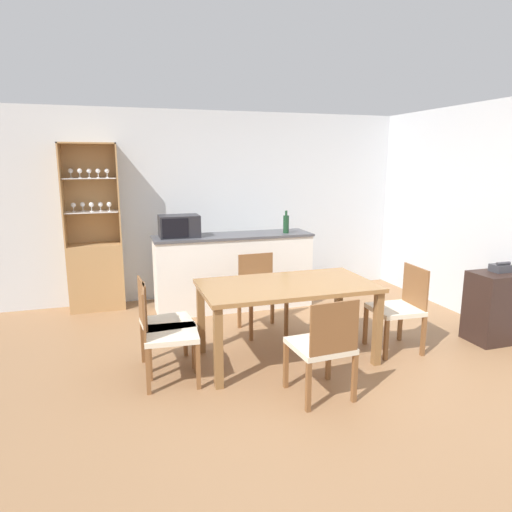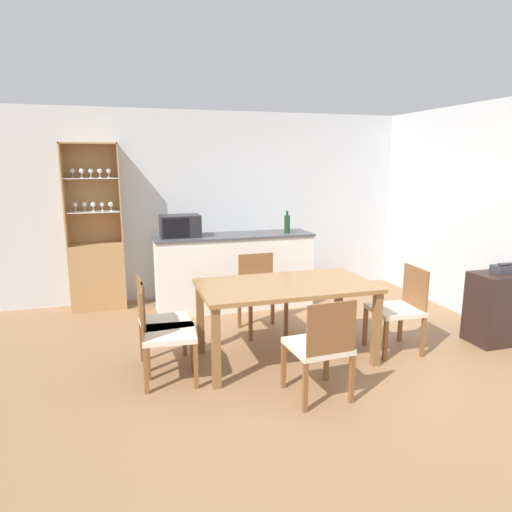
{
  "view_description": "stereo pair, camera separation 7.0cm",
  "coord_description": "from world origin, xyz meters",
  "px_view_note": "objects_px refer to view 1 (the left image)",
  "views": [
    {
      "loc": [
        -1.54,
        -3.63,
        1.88
      ],
      "look_at": [
        -0.05,
        1.09,
        0.85
      ],
      "focal_mm": 32.0,
      "sensor_mm": 36.0,
      "label": 1
    },
    {
      "loc": [
        -1.47,
        -3.65,
        1.88
      ],
      "look_at": [
        -0.05,
        1.09,
        0.85
      ],
      "focal_mm": 32.0,
      "sensor_mm": 36.0,
      "label": 2
    }
  ],
  "objects_px": {
    "dining_chair_head_far": "(261,293)",
    "dining_chair_side_left_near": "(166,333)",
    "display_cabinet": "(96,262)",
    "dining_table": "(287,293)",
    "microwave": "(179,226)",
    "dining_chair_side_right_near": "(399,308)",
    "dining_chair_side_left_far": "(163,323)",
    "wine_bottle": "(286,224)",
    "side_cabinet": "(496,307)",
    "dining_chair_head_near": "(323,346)",
    "telephone": "(501,268)"
  },
  "relations": [
    {
      "from": "dining_chair_side_left_far",
      "to": "dining_chair_side_right_near",
      "type": "bearing_deg",
      "value": 79.07
    },
    {
      "from": "wine_bottle",
      "to": "dining_chair_side_left_near",
      "type": "bearing_deg",
      "value": -135.38
    },
    {
      "from": "microwave",
      "to": "wine_bottle",
      "type": "height_order",
      "value": "wine_bottle"
    },
    {
      "from": "telephone",
      "to": "dining_chair_side_right_near",
      "type": "bearing_deg",
      "value": 175.97
    },
    {
      "from": "dining_chair_side_left_far",
      "to": "microwave",
      "type": "relative_size",
      "value": 1.75
    },
    {
      "from": "dining_table",
      "to": "wine_bottle",
      "type": "xyz_separation_m",
      "value": [
        0.61,
        1.61,
        0.43
      ]
    },
    {
      "from": "dining_chair_side_left_near",
      "to": "telephone",
      "type": "distance_m",
      "value": 3.48
    },
    {
      "from": "side_cabinet",
      "to": "dining_chair_head_far",
      "type": "bearing_deg",
      "value": 155.66
    },
    {
      "from": "display_cabinet",
      "to": "dining_chair_side_left_far",
      "type": "bearing_deg",
      "value": -73.19
    },
    {
      "from": "dining_chair_side_right_near",
      "to": "dining_chair_side_left_far",
      "type": "bearing_deg",
      "value": 86.03
    },
    {
      "from": "dining_chair_side_left_near",
      "to": "wine_bottle",
      "type": "relative_size",
      "value": 2.93
    },
    {
      "from": "microwave",
      "to": "dining_chair_side_left_near",
      "type": "bearing_deg",
      "value": -102.15
    },
    {
      "from": "microwave",
      "to": "wine_bottle",
      "type": "distance_m",
      "value": 1.37
    },
    {
      "from": "display_cabinet",
      "to": "dining_chair_side_left_far",
      "type": "height_order",
      "value": "display_cabinet"
    },
    {
      "from": "dining_chair_head_far",
      "to": "dining_chair_side_left_near",
      "type": "distance_m",
      "value": 1.48
    },
    {
      "from": "display_cabinet",
      "to": "dining_chair_side_right_near",
      "type": "xyz_separation_m",
      "value": [
        2.93,
        -2.32,
        -0.17
      ]
    },
    {
      "from": "dining_chair_head_near",
      "to": "dining_chair_side_left_far",
      "type": "height_order",
      "value": "same"
    },
    {
      "from": "display_cabinet",
      "to": "side_cabinet",
      "type": "relative_size",
      "value": 2.82
    },
    {
      "from": "dining_chair_head_far",
      "to": "microwave",
      "type": "distance_m",
      "value": 1.37
    },
    {
      "from": "dining_chair_side_right_near",
      "to": "wine_bottle",
      "type": "xyz_separation_m",
      "value": [
        -0.55,
        1.75,
        0.65
      ]
    },
    {
      "from": "dining_chair_side_left_near",
      "to": "wine_bottle",
      "type": "height_order",
      "value": "wine_bottle"
    },
    {
      "from": "dining_chair_head_near",
      "to": "dining_chair_side_left_near",
      "type": "bearing_deg",
      "value": 146.9
    },
    {
      "from": "dining_chair_head_near",
      "to": "wine_bottle",
      "type": "height_order",
      "value": "wine_bottle"
    },
    {
      "from": "display_cabinet",
      "to": "dining_table",
      "type": "bearing_deg",
      "value": -50.85
    },
    {
      "from": "dining_chair_side_left_far",
      "to": "wine_bottle",
      "type": "distance_m",
      "value": 2.4
    },
    {
      "from": "microwave",
      "to": "wine_bottle",
      "type": "relative_size",
      "value": 1.67
    },
    {
      "from": "dining_table",
      "to": "dining_chair_side_right_near",
      "type": "xyz_separation_m",
      "value": [
        1.16,
        -0.14,
        -0.22
      ]
    },
    {
      "from": "microwave",
      "to": "side_cabinet",
      "type": "bearing_deg",
      "value": -32.83
    },
    {
      "from": "dining_table",
      "to": "dining_chair_side_right_near",
      "type": "height_order",
      "value": "dining_chair_side_right_near"
    },
    {
      "from": "dining_table",
      "to": "microwave",
      "type": "distance_m",
      "value": 1.93
    },
    {
      "from": "display_cabinet",
      "to": "wine_bottle",
      "type": "bearing_deg",
      "value": -13.4
    },
    {
      "from": "dining_chair_head_near",
      "to": "dining_chair_side_left_far",
      "type": "bearing_deg",
      "value": 138.04
    },
    {
      "from": "display_cabinet",
      "to": "dining_table",
      "type": "xyz_separation_m",
      "value": [
        1.78,
        -2.18,
        0.04
      ]
    },
    {
      "from": "dining_table",
      "to": "dining_chair_side_left_near",
      "type": "xyz_separation_m",
      "value": [
        -1.16,
        -0.13,
        -0.22
      ]
    },
    {
      "from": "display_cabinet",
      "to": "dining_chair_head_far",
      "type": "relative_size",
      "value": 2.46
    },
    {
      "from": "display_cabinet",
      "to": "dining_chair_head_far",
      "type": "xyz_separation_m",
      "value": [
        1.77,
        -1.39,
        -0.17
      ]
    },
    {
      "from": "dining_chair_side_left_near",
      "to": "wine_bottle",
      "type": "distance_m",
      "value": 2.57
    },
    {
      "from": "dining_chair_side_left_near",
      "to": "dining_chair_side_left_far",
      "type": "distance_m",
      "value": 0.26
    },
    {
      "from": "dining_chair_side_left_near",
      "to": "side_cabinet",
      "type": "distance_m",
      "value": 3.44
    },
    {
      "from": "dining_chair_side_right_near",
      "to": "side_cabinet",
      "type": "bearing_deg",
      "value": -92.92
    },
    {
      "from": "dining_chair_head_far",
      "to": "telephone",
      "type": "xyz_separation_m",
      "value": [
        2.31,
        -1.01,
        0.35
      ]
    },
    {
      "from": "display_cabinet",
      "to": "dining_table",
      "type": "distance_m",
      "value": 2.81
    },
    {
      "from": "wine_bottle",
      "to": "dining_table",
      "type": "bearing_deg",
      "value": -110.73
    },
    {
      "from": "display_cabinet",
      "to": "microwave",
      "type": "distance_m",
      "value": 1.22
    },
    {
      "from": "side_cabinet",
      "to": "dining_chair_side_right_near",
      "type": "bearing_deg",
      "value": 174.46
    },
    {
      "from": "dining_table",
      "to": "dining_chair_side_right_near",
      "type": "distance_m",
      "value": 1.18
    },
    {
      "from": "wine_bottle",
      "to": "dining_chair_side_right_near",
      "type": "bearing_deg",
      "value": -72.66
    },
    {
      "from": "dining_chair_head_far",
      "to": "wine_bottle",
      "type": "distance_m",
      "value": 1.21
    },
    {
      "from": "dining_chair_head_far",
      "to": "dining_chair_head_near",
      "type": "bearing_deg",
      "value": 87.77
    },
    {
      "from": "side_cabinet",
      "to": "telephone",
      "type": "distance_m",
      "value": 0.42
    }
  ]
}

